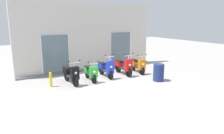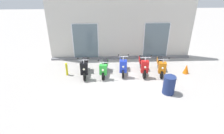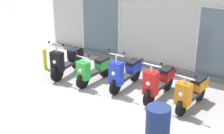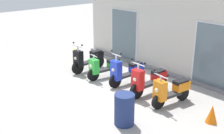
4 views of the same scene
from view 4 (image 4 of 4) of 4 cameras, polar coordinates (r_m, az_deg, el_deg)
The scene contains 10 objects.
ground_plane at distance 9.67m, azimuth -3.01°, elevation -5.70°, with size 40.00×40.00×0.00m, color #A8A39E.
storefront_facade at distance 11.54m, azimuth 10.76°, elevation 8.42°, with size 8.85×0.50×4.08m.
scooter_black at distance 11.79m, azimuth -4.79°, elevation 1.52°, with size 0.61×1.64×1.27m.
scooter_green at distance 11.03m, azimuth -1.43°, elevation 0.00°, with size 0.56×1.54×1.11m.
scooter_blue at distance 10.39m, azimuth 2.82°, elevation -0.81°, with size 0.56×1.62×1.34m.
scooter_red at distance 9.65m, azimuth 7.20°, elevation -2.67°, with size 0.63×1.70×1.31m.
scooter_orange at distance 9.07m, azimuth 11.53°, elevation -4.59°, with size 0.63×1.51×1.19m.
trash_bin at distance 7.85m, azimuth 2.45°, elevation -8.36°, with size 0.55×0.55×0.88m, color navy.
traffic_cone at distance 8.46m, azimuth 19.11°, elevation -8.75°, with size 0.32×0.32×0.52m, color orange.
curb_bollard at distance 12.62m, azimuth -7.34°, elevation 1.93°, with size 0.12×0.12×0.70m, color yellow.
Camera 4 is at (6.83, -5.50, 4.08)m, focal length 46.33 mm.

